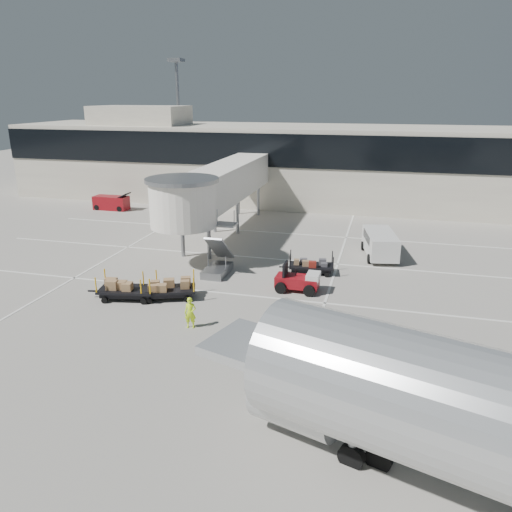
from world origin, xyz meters
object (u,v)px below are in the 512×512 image
object	(u,v)px
suitcase_cart	(313,266)
box_cart_near	(168,289)
ground_worker	(190,313)
belt_loader	(112,203)
minivan	(380,242)
baggage_tug	(298,281)
box_cart_far	(127,289)

from	to	relation	value
suitcase_cart	box_cart_near	size ratio (longest dim) A/B	0.96
ground_worker	belt_loader	world-z (taller)	belt_loader
minivan	belt_loader	world-z (taller)	belt_loader
box_cart_near	baggage_tug	bearing A→B (deg)	2.23
suitcase_cart	minivan	distance (m)	6.38
suitcase_cart	minivan	bearing A→B (deg)	40.59
baggage_tug	ground_worker	size ratio (longest dim) A/B	1.63
baggage_tug	box_cart_far	distance (m)	9.96
minivan	box_cart_near	bearing A→B (deg)	-146.73
suitcase_cart	belt_loader	size ratio (longest dim) A/B	0.96
suitcase_cart	box_cart_far	distance (m)	11.87
box_cart_far	ground_worker	size ratio (longest dim) A/B	2.49
minivan	belt_loader	distance (m)	28.21
ground_worker	belt_loader	xyz separation A→B (m)	(-17.91, 23.34, -0.12)
box_cart_near	ground_worker	bearing A→B (deg)	-71.94
suitcase_cart	minivan	xyz separation A→B (m)	(4.12, 4.84, 0.58)
baggage_tug	belt_loader	bearing A→B (deg)	143.78
box_cart_near	belt_loader	distance (m)	25.25
ground_worker	minivan	xyz separation A→B (m)	(8.84, 14.37, 0.27)
belt_loader	box_cart_far	bearing A→B (deg)	-57.39
box_cart_far	suitcase_cart	bearing A→B (deg)	25.26
box_cart_near	belt_loader	xyz separation A→B (m)	(-15.27, 20.11, 0.10)
box_cart_far	belt_loader	size ratio (longest dim) A/B	1.07
suitcase_cart	minivan	world-z (taller)	minivan
box_cart_far	ground_worker	bearing A→B (deg)	-38.33
minivan	belt_loader	bearing A→B (deg)	150.57
minivan	box_cart_far	bearing A→B (deg)	-150.17
baggage_tug	box_cart_far	world-z (taller)	baggage_tug
baggage_tug	ground_worker	bearing A→B (deg)	-123.55
baggage_tug	suitcase_cart	size ratio (longest dim) A/B	0.73
suitcase_cart	ground_worker	world-z (taller)	ground_worker
box_cart_near	ground_worker	world-z (taller)	ground_worker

